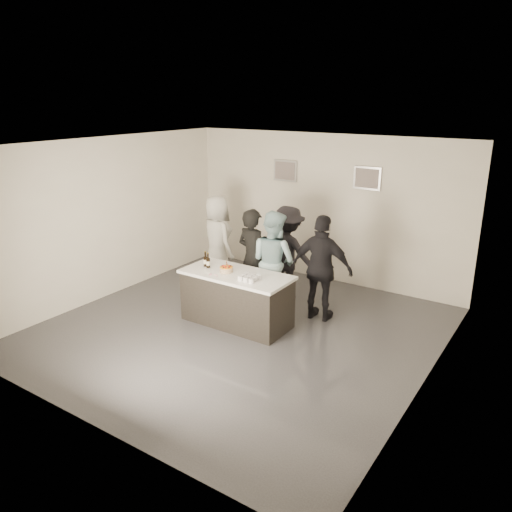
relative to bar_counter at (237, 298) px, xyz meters
The scene contains 19 objects.
floor 0.52m from the bar_counter, 46.04° to the right, with size 6.00×6.00×0.00m, color #3D3D42.
ceiling 2.56m from the bar_counter, 46.04° to the right, with size 6.00×6.00×0.00m, color white.
wall_back 3.00m from the bar_counter, 86.21° to the left, with size 6.00×0.04×3.00m, color silver.
wall_front 3.37m from the bar_counter, 86.67° to the right, with size 6.00×0.04×3.00m, color silver.
wall_left 3.01m from the bar_counter, behind, with size 0.04×6.00×3.00m, color silver.
wall_right 3.36m from the bar_counter, ahead, with size 0.04×6.00×3.00m, color silver.
picture_left 3.36m from the bar_counter, 104.42° to the left, with size 0.54×0.04×0.44m, color #B2B2B7.
picture_right 3.46m from the bar_counter, 68.65° to the left, with size 0.54×0.04×0.44m, color #B2B2B7.
bar_counter is the anchor object (origin of this frame).
cake 0.52m from the bar_counter, 166.01° to the right, with size 0.22×0.22×0.08m, color orange.
beer_bottle_a 0.87m from the bar_counter, behind, with size 0.07×0.07×0.26m, color black.
beer_bottle_b 0.81m from the bar_counter, behind, with size 0.07×0.07×0.26m, color black.
tumbler_cluster 0.62m from the bar_counter, 21.29° to the right, with size 0.30×0.30×0.08m, color #C47912.
candles 0.60m from the bar_counter, 136.25° to the right, with size 0.24×0.08×0.01m, color pink.
person_main_black 0.91m from the bar_counter, 103.85° to the left, with size 0.67×0.44×1.82m, color black.
person_main_blue 0.99m from the bar_counter, 77.09° to the left, with size 0.88×0.69×1.82m, color #96BCC5.
person_guest_left 2.08m from the bar_counter, 136.63° to the left, with size 0.89×0.58×1.81m, color silver.
person_guest_right 1.52m from the bar_counter, 41.09° to the left, with size 1.08×0.45×1.84m, color black.
person_guest_back 1.51m from the bar_counter, 84.55° to the left, with size 1.15×0.66×1.78m, color black.
Camera 1 is at (4.36, -6.08, 3.70)m, focal length 35.00 mm.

